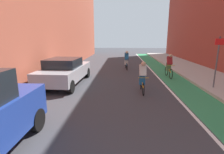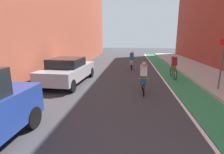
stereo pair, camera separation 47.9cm
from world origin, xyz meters
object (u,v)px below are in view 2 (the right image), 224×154
at_px(parked_sedan_silver, 68,70).
at_px(street_sign_post, 222,59).
at_px(cyclist_mid, 143,77).
at_px(cyclist_far, 132,60).
at_px(cyclist_trailing, 174,66).

distance_m(parked_sedan_silver, street_sign_post, 8.20).
relative_size(parked_sedan_silver, street_sign_post, 1.80).
height_order(cyclist_mid, cyclist_far, cyclist_far).
relative_size(cyclist_trailing, cyclist_far, 1.02).
relative_size(cyclist_mid, cyclist_trailing, 0.96).
distance_m(cyclist_far, street_sign_post, 7.30).
bearing_deg(cyclist_mid, parked_sedan_silver, 162.04).
height_order(cyclist_trailing, cyclist_far, cyclist_trailing).
height_order(parked_sedan_silver, cyclist_trailing, cyclist_trailing).
distance_m(parked_sedan_silver, cyclist_far, 6.22).
distance_m(parked_sedan_silver, cyclist_mid, 4.56).
xyz_separation_m(cyclist_mid, street_sign_post, (3.78, 0.60, 0.88)).
bearing_deg(cyclist_mid, cyclist_far, 95.42).
relative_size(cyclist_mid, cyclist_far, 0.98).
bearing_deg(cyclist_trailing, cyclist_far, 134.86).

